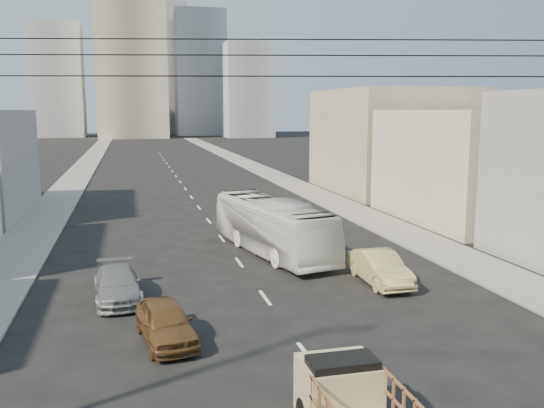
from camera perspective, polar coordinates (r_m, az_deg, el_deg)
name	(u,v)px	position (r m, az deg, el deg)	size (l,w,h in m)	color
sidewalk_left	(81,171)	(79.74, -18.41, 3.07)	(3.50, 180.00, 0.12)	gray
sidewalk_right	(255,167)	(81.32, -1.65, 3.65)	(3.50, 180.00, 0.12)	gray
lane_dashes	(183,185)	(62.83, -8.85, 1.85)	(0.15, 104.00, 0.01)	silver
flatbed_pickup	(355,406)	(14.42, 8.21, -19.17)	(1.95, 4.41, 1.90)	tan
city_bus	(272,226)	(32.22, 0.02, -2.21)	(2.60, 11.13, 3.10)	silver
sedan_brown	(166,322)	(20.66, -10.48, -11.45)	(1.64, 4.08, 1.39)	brown
sedan_tan	(380,268)	(27.26, 10.65, -6.23)	(1.58, 4.52, 1.49)	tan
sedan_grey	(118,284)	(25.43, -15.06, -7.71)	(1.87, 4.59, 1.33)	gray
overhead_wires	(410,57)	(11.94, 13.48, 13.95)	(23.01, 5.02, 0.72)	black
bldg_right_mid	(480,165)	(44.85, 19.95, 3.63)	(11.00, 14.00, 8.00)	#BCB397
bldg_right_far	(391,141)	(58.94, 11.73, 6.17)	(12.00, 16.00, 10.00)	tan
high_rise_tower	(130,35)	(180.46, -13.88, 15.97)	(20.00, 20.00, 60.00)	gray
midrise_ne	(200,74)	(195.88, -7.18, 12.67)	(16.00, 16.00, 40.00)	#9A9CA2
midrise_nw	(57,81)	(190.43, -20.50, 11.37)	(15.00, 15.00, 34.00)	#9A9CA2
midrise_back	(160,70)	(209.88, -11.02, 12.89)	(18.00, 18.00, 44.00)	gray
midrise_east	(248,91)	(177.77, -2.44, 11.16)	(14.00, 14.00, 28.00)	#9A9CA2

